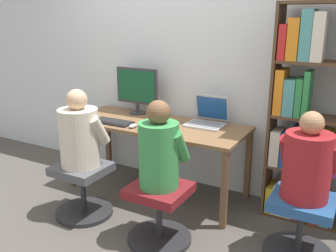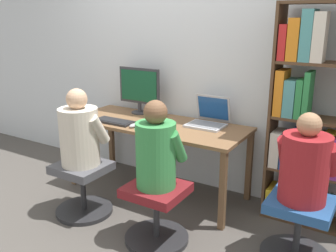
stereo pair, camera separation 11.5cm
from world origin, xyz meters
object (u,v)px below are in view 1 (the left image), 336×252
Objects in this scene: laptop at (207,119)px; office_chair_left at (83,188)px; office_chair_right at (159,211)px; person_at_laptop at (159,150)px; keyboard at (113,122)px; office_chair_side at (300,224)px; desktop_monitor at (137,89)px; bookshelf at (308,128)px; person_near_shelf at (307,163)px; person_at_monitor at (80,134)px.

laptop is 1.28m from office_chair_left.
person_at_laptop reaches higher than office_chair_right.
keyboard is 0.78× the size of office_chair_side.
desktop_monitor is 0.83m from laptop.
keyboard is 1.74m from bookshelf.
person_at_laptop is 1.04m from person_near_shelf.
bookshelf is at bearing 12.37° from keyboard.
keyboard is 1.86m from office_chair_side.
laptop is 0.68× the size of office_chair_side.
person_at_laptop is (0.81, -0.93, -0.22)m from desktop_monitor.
laptop is (0.80, -0.04, -0.20)m from desktop_monitor.
person_at_monitor reaches higher than office_chair_right.
person_near_shelf is (1.79, -0.59, -0.24)m from desktop_monitor.
desktop_monitor is at bearing 161.67° from person_near_shelf.
person_at_laptop is (-0.00, 0.01, 0.50)m from office_chair_right.
office_chair_right is 1.37m from bookshelf.
laptop is 0.54× the size of person_near_shelf.
person_at_laptop is at bearing -1.85° from person_at_monitor.
office_chair_left is at bearing -88.46° from desktop_monitor.
bookshelf reaches higher than desktop_monitor.
office_chair_right is 1.14m from person_near_shelf.
bookshelf is at bearing 100.40° from person_near_shelf.
person_at_laptop is (0.01, -0.89, -0.02)m from laptop.
office_chair_side is at bearing -5.73° from keyboard.
laptop is at bearing 48.04° from person_at_monitor.
office_chair_right is 0.50m from person_at_laptop.
person_near_shelf is (0.98, 0.34, 0.48)m from office_chair_right.
person_at_monitor reaches higher than laptop.
desktop_monitor is at bearing 91.54° from person_at_monitor.
keyboard is at bearing -167.63° from bookshelf.
office_chair_left is 0.79m from office_chair_right.
laptop is 0.86× the size of keyboard.
office_chair_right and office_chair_side have the same top height.
person_near_shelf is (1.77, 0.31, 0.48)m from office_chair_left.
person_at_monitor is 0.79m from person_at_laptop.
office_chair_right is at bearing -1.84° from office_chair_left.
laptop reaches higher than office_chair_left.
bookshelf is (0.88, 0.89, 0.57)m from office_chair_right.
office_chair_left is at bearing -87.28° from keyboard.
laptop is 1.25m from office_chair_side.
office_chair_left is 1.86m from person_near_shelf.
person_at_laptop is at bearing -89.43° from laptop.
person_at_laptop reaches higher than person_near_shelf.
desktop_monitor is 0.73× the size of person_at_monitor.
bookshelf is (1.69, -0.05, -0.15)m from desktop_monitor.
person_at_monitor is at bearing 90.00° from office_chair_left.
desktop_monitor reaches higher than person_at_monitor.
laptop is 0.68× the size of office_chair_right.
person_at_monitor is (-0.78, -0.87, -0.02)m from laptop.
desktop_monitor is 1.25m from person_at_laptop.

